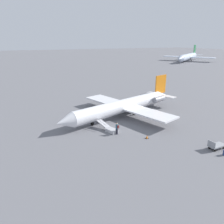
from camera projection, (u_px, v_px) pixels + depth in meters
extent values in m
plane|color=slate|center=(122.00, 116.00, 39.11)|extent=(600.00, 600.00, 0.00)
cylinder|color=silver|center=(122.00, 106.00, 38.54)|extent=(20.37, 7.31, 2.37)
cone|color=silver|center=(65.00, 122.00, 31.22)|extent=(3.10, 2.89, 2.32)
cone|color=silver|center=(162.00, 96.00, 46.01)|extent=(3.56, 3.01, 2.32)
cube|color=orange|center=(161.00, 84.00, 44.84)|extent=(3.27, 1.00, 3.79)
cube|color=silver|center=(161.00, 95.00, 45.75)|extent=(3.01, 6.79, 0.12)
cube|color=silver|center=(150.00, 113.00, 35.38)|extent=(5.78, 9.24, 0.24)
cube|color=silver|center=(106.00, 100.00, 43.10)|extent=(5.78, 9.24, 0.24)
cylinder|color=gray|center=(159.00, 99.00, 42.71)|extent=(3.02, 1.73, 1.07)
cylinder|color=gray|center=(146.00, 96.00, 45.06)|extent=(3.02, 1.73, 1.07)
cylinder|color=black|center=(92.00, 124.00, 34.80)|extent=(0.61, 0.29, 0.59)
cylinder|color=gray|center=(92.00, 121.00, 34.68)|extent=(0.11, 0.11, 0.18)
cylinder|color=black|center=(134.00, 114.00, 39.57)|extent=(0.61, 0.29, 0.59)
cylinder|color=gray|center=(134.00, 112.00, 39.45)|extent=(0.11, 0.11, 0.18)
cylinder|color=black|center=(126.00, 111.00, 41.07)|extent=(0.61, 0.29, 0.59)
cylinder|color=gray|center=(126.00, 109.00, 40.95)|extent=(0.11, 0.11, 0.18)
cylinder|color=silver|center=(188.00, 57.00, 140.08)|extent=(30.73, 20.37, 3.78)
cone|color=silver|center=(180.00, 59.00, 124.82)|extent=(5.46, 5.30, 3.70)
cone|color=silver|center=(194.00, 55.00, 155.65)|extent=(6.11, 5.69, 3.70)
cube|color=#1E6B38|center=(195.00, 49.00, 153.62)|extent=(4.70, 2.96, 6.04)
cube|color=silver|center=(194.00, 55.00, 155.17)|extent=(7.35, 10.24, 0.19)
cube|color=silver|center=(203.00, 58.00, 137.11)|extent=(12.39, 15.18, 0.38)
cube|color=silver|center=(175.00, 57.00, 145.95)|extent=(12.39, 15.18, 0.38)
cylinder|color=black|center=(183.00, 62.00, 132.02)|extent=(0.92, 0.68, 0.93)
cylinder|color=gray|center=(183.00, 61.00, 131.83)|extent=(0.17, 0.17, 0.29)
cylinder|color=black|center=(191.00, 60.00, 142.72)|extent=(0.92, 0.68, 0.93)
cylinder|color=gray|center=(191.00, 59.00, 142.53)|extent=(0.17, 0.17, 0.29)
cylinder|color=black|center=(186.00, 60.00, 144.41)|extent=(0.92, 0.68, 0.93)
cylinder|color=gray|center=(186.00, 59.00, 144.22)|extent=(0.17, 0.17, 0.29)
cube|color=#B2B2B7|center=(112.00, 131.00, 32.22)|extent=(1.51, 2.01, 0.50)
cube|color=#B2B2B7|center=(103.00, 124.00, 33.47)|extent=(1.42, 2.38, 0.68)
cube|color=#B2B2B7|center=(101.00, 121.00, 33.02)|extent=(0.60, 2.16, 0.63)
cube|color=#23232D|center=(117.00, 131.00, 31.51)|extent=(0.26, 0.32, 0.85)
cylinder|color=#265972|center=(117.00, 127.00, 31.27)|extent=(0.36, 0.36, 0.65)
sphere|color=beige|center=(117.00, 124.00, 31.13)|extent=(0.24, 0.24, 0.24)
cube|color=#592323|center=(118.00, 127.00, 31.07)|extent=(0.32, 0.24, 0.44)
cube|color=gray|center=(217.00, 145.00, 27.27)|extent=(2.22, 1.14, 0.16)
cube|color=gray|center=(212.00, 144.00, 26.69)|extent=(0.10, 1.10, 0.70)
cylinder|color=black|center=(215.00, 150.00, 26.65)|extent=(0.36, 0.13, 0.36)
cylinder|color=black|center=(209.00, 147.00, 27.40)|extent=(0.36, 0.13, 0.36)
cylinder|color=black|center=(224.00, 147.00, 27.31)|extent=(0.36, 0.13, 0.36)
cylinder|color=black|center=(218.00, 145.00, 28.06)|extent=(0.36, 0.13, 0.36)
cube|color=black|center=(147.00, 138.00, 30.26)|extent=(0.42, 0.42, 0.03)
cone|color=orange|center=(147.00, 137.00, 30.20)|extent=(0.32, 0.32, 0.46)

